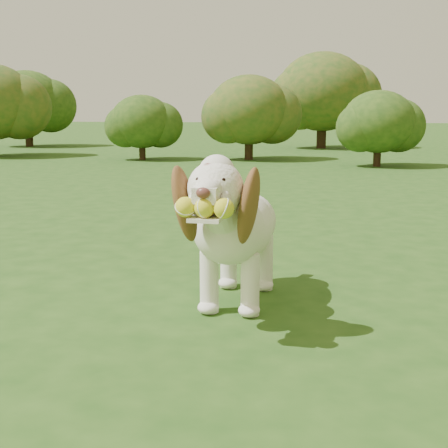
# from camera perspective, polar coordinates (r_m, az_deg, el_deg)

# --- Properties ---
(ground) EXTENTS (80.00, 80.00, 0.00)m
(ground) POSITION_cam_1_polar(r_m,az_deg,el_deg) (3.89, 10.46, -4.78)
(ground) COLOR #214714
(ground) RESTS_ON ground
(dog) EXTENTS (0.45, 1.26, 0.82)m
(dog) POSITION_cam_1_polar(r_m,az_deg,el_deg) (3.18, 1.00, 0.02)
(dog) COLOR white
(dog) RESTS_ON ground
(shrub_a) EXTENTS (1.23, 1.23, 1.27)m
(shrub_a) POSITION_cam_1_polar(r_m,az_deg,el_deg) (12.50, -7.54, 9.26)
(shrub_a) COLOR #382314
(shrub_a) RESTS_ON ground
(shrub_c) EXTENTS (1.27, 1.27, 1.32)m
(shrub_c) POSITION_cam_1_polar(r_m,az_deg,el_deg) (11.29, 13.96, 9.06)
(shrub_c) COLOR #382314
(shrub_c) RESTS_ON ground
(shrub_b) EXTENTS (1.60, 1.60, 1.66)m
(shrub_b) POSITION_cam_1_polar(r_m,az_deg,el_deg) (12.43, 2.31, 10.38)
(shrub_b) COLOR #382314
(shrub_b) RESTS_ON ground
(shrub_g) EXTENTS (1.91, 1.91, 1.98)m
(shrub_g) POSITION_cam_1_polar(r_m,az_deg,el_deg) (17.48, -17.56, 10.60)
(shrub_g) COLOR #382314
(shrub_g) RESTS_ON ground
(shrub_i) EXTENTS (2.31, 2.31, 2.39)m
(shrub_i) POSITION_cam_1_polar(r_m,az_deg,el_deg) (16.16, 9.01, 11.85)
(shrub_i) COLOR #382314
(shrub_i) RESTS_ON ground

